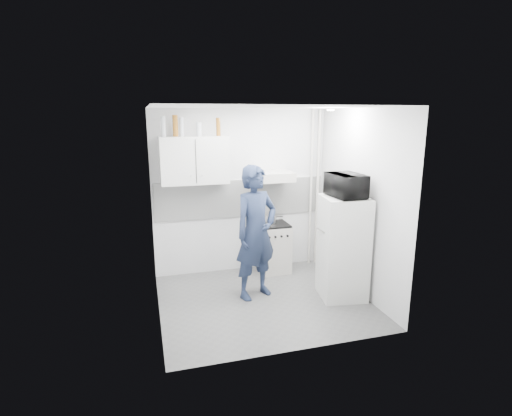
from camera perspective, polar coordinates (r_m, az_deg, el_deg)
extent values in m
plane|color=#535352|center=(5.67, 1.07, -13.07)|extent=(2.80, 2.80, 0.00)
plane|color=white|center=(5.08, 1.19, 14.23)|extent=(2.80, 2.80, 0.00)
plane|color=silver|center=(6.40, -2.15, 2.31)|extent=(2.80, 0.00, 2.80)
plane|color=silver|center=(5.01, -14.38, -1.18)|extent=(0.00, 2.60, 2.60)
plane|color=silver|center=(5.78, 14.51, 0.71)|extent=(0.00, 2.60, 2.60)
imported|color=#1B253D|center=(5.48, -0.01, -3.53)|extent=(0.80, 0.67, 1.86)
cube|color=#BCB7AC|center=(6.53, 2.48, -5.76)|extent=(0.48, 0.48, 0.77)
cube|color=silver|center=(5.66, 12.32, -5.57)|extent=(0.67, 0.67, 1.43)
cube|color=black|center=(6.41, 2.52, -2.36)|extent=(0.46, 0.46, 0.03)
cylinder|color=silver|center=(6.46, 2.00, -1.62)|extent=(0.19, 0.19, 0.11)
imported|color=black|center=(5.45, 12.77, 3.15)|extent=(0.58, 0.41, 0.31)
cylinder|color=#B2B7BC|center=(5.94, -13.11, 11.26)|extent=(0.07, 0.07, 0.28)
cylinder|color=brown|center=(5.96, -11.45, 11.44)|extent=(0.08, 0.08, 0.30)
cylinder|color=#B2B7BC|center=(5.96, -10.60, 11.31)|extent=(0.06, 0.06, 0.27)
cylinder|color=#B2B7BC|center=(5.99, -8.14, 11.06)|extent=(0.08, 0.08, 0.20)
cylinder|color=brown|center=(6.04, -5.41, 11.47)|extent=(0.07, 0.07, 0.26)
cube|color=silver|center=(6.02, -8.80, 6.76)|extent=(1.00, 0.35, 0.70)
cube|color=#BCB7AC|center=(6.24, 2.40, 4.54)|extent=(0.60, 0.50, 0.14)
cube|color=white|center=(6.41, -2.12, 1.41)|extent=(2.74, 0.03, 0.60)
cylinder|color=#BCB7AC|center=(6.75, 8.80, 2.73)|extent=(0.05, 0.05, 2.60)
cylinder|color=#BCB7AC|center=(6.70, 7.86, 2.69)|extent=(0.04, 0.04, 2.60)
cylinder|color=white|center=(5.64, 10.61, 13.61)|extent=(0.10, 0.10, 0.02)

